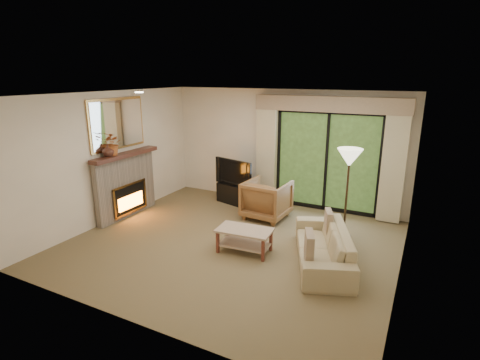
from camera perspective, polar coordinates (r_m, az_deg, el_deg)
The scene contains 22 objects.
floor at distance 6.78m, azimuth -1.17°, elevation -9.60°, with size 5.50×5.50×0.00m, color brown.
ceiling at distance 6.13m, azimuth -1.31°, elevation 12.91°, with size 5.50×5.50×0.00m, color white.
wall_back at distance 8.56m, azimuth 6.73°, elevation 4.89°, with size 5.00×5.00×0.00m, color beige.
wall_front at distance 4.40m, azimuth -16.89°, elevation -6.41°, with size 5.00×5.00×0.00m, color beige.
wall_left at distance 7.98m, azimuth -18.95°, elevation 3.32°, with size 5.00×5.00×0.00m, color beige.
wall_right at distance 5.63m, azimuth 24.28°, elevation -2.27°, with size 5.00×5.00×0.00m, color beige.
fireplace at distance 8.18m, azimuth -16.99°, elevation -0.67°, with size 0.24×1.70×1.37m, color slate, non-canonical shape.
mirror at distance 7.98m, azimuth -18.17°, elevation 8.15°, with size 0.07×1.45×1.02m, color #BF8E48, non-canonical shape.
sliding_door at distance 8.27m, azimuth 13.07°, elevation 2.78°, with size 2.26×0.10×2.16m, color black, non-canonical shape.
curtain_left at distance 8.56m, azimuth 4.13°, elevation 4.28°, with size 0.45×0.18×2.35m, color #C2B38B.
curtain_right at distance 7.94m, azimuth 22.38°, elevation 2.18°, with size 0.45×0.18×2.35m, color #C2B38B.
cornice at distance 8.00m, azimuth 13.45°, elevation 11.18°, with size 3.20×0.24×0.32m, color #987D61.
media_console at distance 8.71m, azimuth -0.57°, elevation -2.11°, with size 0.90×0.41×0.45m, color black.
tv at distance 8.56m, azimuth -0.58°, elevation 1.25°, with size 1.05×0.14×0.61m, color black.
armchair at distance 7.81m, azimuth 4.09°, elevation -2.96°, with size 0.85×0.88×0.80m, color brown.
sofa at distance 6.19m, azimuth 12.51°, elevation -9.71°, with size 1.95×0.76×0.57m, color tan.
pillow_near at distance 5.62m, azimuth 10.49°, elevation -9.92°, with size 0.11×0.43×0.43m, color brown.
pillow_far at distance 6.62m, azimuth 13.32°, elevation -6.10°, with size 0.10×0.37×0.37m, color brown.
coffee_table at distance 6.40m, azimuth 0.69°, elevation -9.19°, with size 0.91×0.50×0.41m, color tan, non-canonical shape.
floor_lamp at distance 7.00m, azimuth 15.94°, elevation -2.09°, with size 0.45×0.45×1.66m, color beige, non-canonical shape.
vase at distance 7.69m, azimuth -19.48°, elevation 4.27°, with size 0.23×0.23×0.24m, color #44241B.
branches at distance 7.76m, azimuth -18.88°, elevation 5.26°, with size 0.41×0.36×0.46m, color #AB5828.
Camera 1 is at (2.90, -5.39, 2.92)m, focal length 28.00 mm.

